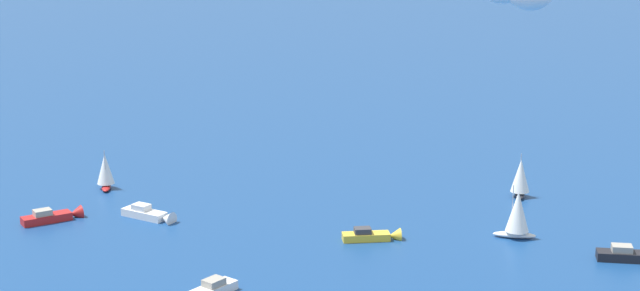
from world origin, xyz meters
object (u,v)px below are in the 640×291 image
Objects in this scene: motorboat_far_port at (374,236)px; motorboat_far_stbd at (55,216)px; motorboat_mid_cluster at (636,256)px; sailboat_outer_ring_a at (517,214)px; motorboat_outer_ring_e at (151,215)px; sailboat_trailing at (105,171)px; sailboat_ahead at (520,178)px.

motorboat_far_port is 0.92× the size of motorboat_far_stbd.
motorboat_mid_cluster is 1.22× the size of sailboat_outer_ring_a.
motorboat_mid_cluster is 1.15× the size of motorboat_outer_ring_e.
sailboat_outer_ring_a is at bearing -23.67° from motorboat_far_stbd.
sailboat_outer_ring_a reaches higher than sailboat_trailing.
sailboat_ahead is 35.33m from motorboat_mid_cluster.
sailboat_outer_ring_a is 0.94× the size of motorboat_outer_ring_e.
motorboat_far_stbd reaches higher than motorboat_far_port.
motorboat_mid_cluster is 80.94m from motorboat_outer_ring_e.
sailboat_ahead is at bearing 60.46° from sailboat_outer_ring_a.
sailboat_outer_ring_a is at bearing 129.78° from motorboat_mid_cluster.
motorboat_far_stbd is 96.81m from motorboat_mid_cluster.
motorboat_far_port is 37.13m from sailboat_ahead.
sailboat_ahead is 23.13m from sailboat_outer_ring_a.
sailboat_ahead is (83.65, -11.54, 2.92)m from motorboat_far_stbd.
motorboat_far_stbd is (-49.46, 25.72, 0.06)m from motorboat_far_port.
sailboat_trailing is at bearing 141.89° from sailboat_outer_ring_a.
sailboat_trailing reaches higher than motorboat_far_stbd.
motorboat_far_port is 1.28× the size of sailboat_trailing.
motorboat_outer_ring_e is (5.61, -20.93, -2.72)m from sailboat_trailing.
sailboat_outer_ring_a is (72.25, -31.66, 3.30)m from motorboat_far_stbd.
sailboat_outer_ring_a reaches higher than motorboat_outer_ring_e.
sailboat_trailing is 97.91m from motorboat_mid_cluster.
sailboat_outer_ring_a is (61.85, -48.52, 0.58)m from sailboat_trailing.
motorboat_far_port is at bearing -27.47° from motorboat_far_stbd.
sailboat_outer_ring_a is 62.73m from motorboat_outer_ring_e.
motorboat_mid_cluster is at bearing -40.52° from sailboat_trailing.
motorboat_mid_cluster is (35.33, -21.01, 0.10)m from motorboat_far_port.
motorboat_outer_ring_e is at bearing -75.00° from sailboat_trailing.
sailboat_ahead is 68.12m from motorboat_outer_ring_e.
sailboat_outer_ring_a reaches higher than motorboat_mid_cluster.
sailboat_trailing reaches higher than motorboat_outer_ring_e.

